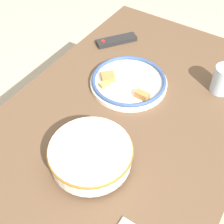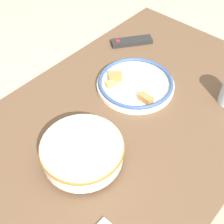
{
  "view_description": "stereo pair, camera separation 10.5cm",
  "coord_description": "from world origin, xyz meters",
  "views": [
    {
      "loc": [
        -0.65,
        -0.35,
        1.54
      ],
      "look_at": [
        -0.06,
        0.03,
        0.76
      ],
      "focal_mm": 50.0,
      "sensor_mm": 36.0,
      "label": 1
    },
    {
      "loc": [
        -0.59,
        -0.43,
        1.54
      ],
      "look_at": [
        -0.06,
        0.03,
        0.76
      ],
      "focal_mm": 50.0,
      "sensor_mm": 36.0,
      "label": 2
    }
  ],
  "objects": [
    {
      "name": "noodle_bowl",
      "position": [
        -0.24,
        -0.01,
        0.77
      ],
      "size": [
        0.25,
        0.25,
        0.08
      ],
      "color": "silver",
      "rests_on": "dining_table"
    },
    {
      "name": "dining_table",
      "position": [
        0.0,
        0.0,
        0.63
      ],
      "size": [
        1.25,
        0.81,
        0.72
      ],
      "color": "brown",
      "rests_on": "ground_plane"
    },
    {
      "name": "food_plate",
      "position": [
        0.12,
        0.08,
        0.74
      ],
      "size": [
        0.29,
        0.29,
        0.04
      ],
      "color": "silver",
      "rests_on": "dining_table"
    },
    {
      "name": "ground_plane",
      "position": [
        0.0,
        0.0,
        0.0
      ],
      "size": [
        8.0,
        8.0,
        0.0
      ],
      "primitive_type": "plane",
      "color": "#B7A88E"
    },
    {
      "name": "tv_remote",
      "position": [
        0.33,
        0.27,
        0.73
      ],
      "size": [
        0.17,
        0.14,
        0.02
      ],
      "rotation": [
        0.0,
        0.0,
        0.94
      ],
      "color": "black",
      "rests_on": "dining_table"
    }
  ]
}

